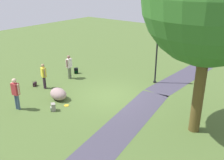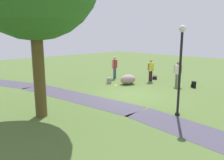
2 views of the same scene
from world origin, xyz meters
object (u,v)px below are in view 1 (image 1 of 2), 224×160
lamp_post (157,49)px  handbag_on_grass (35,84)px  passerby_on_path (69,65)px  frisbee_on_grass (66,105)px  man_near_boulder (16,92)px  spare_backpack_on_lawn (76,71)px  lawn_boulder (58,94)px  woman_with_handbag (44,75)px  backpack_by_boulder (53,107)px

lamp_post → handbag_on_grass: 8.00m
passerby_on_path → frisbee_on_grass: (2.92, 2.84, -0.93)m
man_near_boulder → spare_backpack_on_lawn: man_near_boulder is taller
lawn_boulder → woman_with_handbag: bearing=-105.5°
passerby_on_path → handbag_on_grass: size_ratio=4.40×
spare_backpack_on_lawn → frisbee_on_grass: bearing=39.6°
woman_with_handbag → spare_backpack_on_lawn: woman_with_handbag is taller
lawn_boulder → frisbee_on_grass: 1.01m
lamp_post → backpack_by_boulder: 7.28m
lamp_post → lawn_boulder: (5.55, -3.04, -1.95)m
handbag_on_grass → frisbee_on_grass: (0.60, 3.57, -0.13)m
passerby_on_path → backpack_by_boulder: size_ratio=4.06×
lamp_post → backpack_by_boulder: lamp_post is taller
lamp_post → lawn_boulder: bearing=-28.7°
lamp_post → spare_backpack_on_lawn: lamp_post is taller
handbag_on_grass → spare_backpack_on_lawn: (-3.28, 0.37, 0.05)m
spare_backpack_on_lawn → frisbee_on_grass: size_ratio=1.57×
lamp_post → spare_backpack_on_lawn: size_ratio=9.26×
lamp_post → lawn_boulder: lamp_post is taller
lawn_boulder → lamp_post: bearing=151.3°
woman_with_handbag → spare_backpack_on_lawn: size_ratio=3.96×
man_near_boulder → handbag_on_grass: size_ratio=4.64×
lawn_boulder → spare_backpack_on_lawn: lawn_boulder is taller
spare_backpack_on_lawn → passerby_on_path: bearing=20.9°
handbag_on_grass → passerby_on_path: bearing=162.4°
lawn_boulder → backpack_by_boulder: bearing=37.3°
lawn_boulder → frisbee_on_grass: lawn_boulder is taller
backpack_by_boulder → frisbee_on_grass: 0.82m
lamp_post → handbag_on_grass: (5.21, -5.69, -2.14)m
handbag_on_grass → lamp_post: bearing=132.5°
lamp_post → frisbee_on_grass: lamp_post is taller
handbag_on_grass → frisbee_on_grass: 3.62m
lawn_boulder → backpack_by_boulder: lawn_boulder is taller
backpack_by_boulder → spare_backpack_on_lawn: bearing=-146.5°
handbag_on_grass → frisbee_on_grass: size_ratio=1.45×
handbag_on_grass → frisbee_on_grass: bearing=80.4°
handbag_on_grass → spare_backpack_on_lawn: size_ratio=0.92×
lawn_boulder → frisbee_on_grass: bearing=74.2°
woman_with_handbag → handbag_on_grass: (0.18, -0.78, -0.77)m
woman_with_handbag → backpack_by_boulder: (1.57, 2.67, -0.72)m
woman_with_handbag → backpack_by_boulder: bearing=59.5°
passerby_on_path → backpack_by_boulder: bearing=36.2°
man_near_boulder → handbag_on_grass: man_near_boulder is taller
handbag_on_grass → backpack_by_boulder: bearing=68.0°
man_near_boulder → backpack_by_boulder: man_near_boulder is taller
woman_with_handbag → backpack_by_boulder: size_ratio=3.96×
spare_backpack_on_lawn → backpack_by_boulder: bearing=33.5°
lamp_post → backpack_by_boulder: (6.60, -2.24, -2.08)m
lawn_boulder → passerby_on_path: passerby_on_path is taller
lawn_boulder → handbag_on_grass: 2.68m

